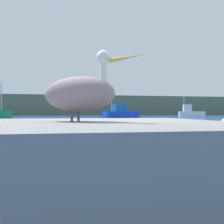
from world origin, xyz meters
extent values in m
plane|color=#194C93|center=(0.00, 0.00, 0.00)|extent=(260.00, 260.00, 0.00)
cube|color=#5B664C|center=(0.00, 77.63, 3.42)|extent=(140.00, 14.65, 6.84)
cube|color=slate|center=(-0.83, -0.95, 0.40)|extent=(3.74, 3.16, 0.79)
ellipsoid|color=gray|center=(-0.83, -0.95, 1.14)|extent=(1.07, 0.89, 0.44)
cylinder|color=white|center=(-0.54, -1.12, 1.36)|extent=(0.09, 0.09, 0.32)
sphere|color=white|center=(-0.54, -1.12, 1.57)|extent=(0.17, 0.17, 0.17)
cone|color=gold|center=(-0.28, -1.27, 1.54)|extent=(0.39, 0.26, 0.10)
cylinder|color=#4C4742|center=(-0.83, -0.85, 0.86)|extent=(0.03, 0.03, 0.12)
cylinder|color=#4C4742|center=(-0.91, -1.00, 0.86)|extent=(0.03, 0.03, 0.12)
cylinder|color=#B2B2B2|center=(-9.72, 25.03, 2.90)|extent=(0.12, 0.12, 3.35)
cylinder|color=#3F382D|center=(-8.75, 25.05, 1.58)|extent=(0.10, 0.10, 0.70)
cube|color=blue|center=(7.19, 33.91, 0.56)|extent=(6.81, 4.04, 1.13)
cube|color=#1E6099|center=(6.85, 33.79, 1.78)|extent=(2.70, 2.25, 1.30)
cylinder|color=#B2B2B2|center=(5.34, 33.21, 3.11)|extent=(0.12, 0.12, 3.96)
cylinder|color=#3F382D|center=(4.23, 32.79, 1.48)|extent=(0.10, 0.10, 0.70)
cube|color=white|center=(22.25, 36.86, 0.57)|extent=(5.15, 3.30, 1.14)
cube|color=silver|center=(21.48, 37.15, 1.84)|extent=(2.00, 1.88, 1.39)
cylinder|color=#B2B2B2|center=(20.88, 37.38, 2.80)|extent=(0.12, 0.12, 3.31)
camera|label=1|loc=(-0.88, -3.74, 0.91)|focal=35.22mm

